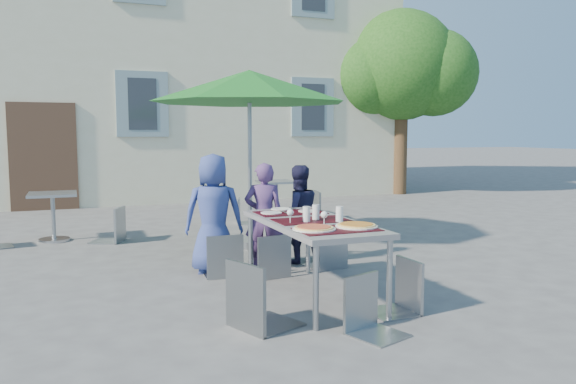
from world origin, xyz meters
name	(u,v)px	position (x,y,z in m)	size (l,w,h in m)	color
ground	(244,299)	(0.00, 0.00, 0.00)	(90.00, 90.00, 0.00)	#49494B
building	(122,14)	(0.00, 11.50, 4.85)	(13.60, 8.20, 11.10)	beige
tree	(403,67)	(6.55, 7.54, 3.25)	(3.60, 3.00, 4.70)	#4A331F
dining_table	(311,226)	(0.63, -0.16, 0.70)	(0.80, 1.85, 0.76)	#4D4D52
pizza_near_left	(314,228)	(0.43, -0.66, 0.77)	(0.37, 0.37, 0.03)	white
pizza_near_right	(356,225)	(0.84, -0.67, 0.77)	(0.38, 0.38, 0.03)	white
glassware	(318,214)	(0.65, -0.26, 0.83)	(0.52, 0.40, 0.15)	silver
place_settings	(287,211)	(0.63, 0.48, 0.76)	(0.67, 0.47, 0.01)	white
child_0	(214,213)	(-0.01, 1.13, 0.68)	(0.66, 0.43, 1.36)	#314188
child_1	(264,216)	(0.57, 1.08, 0.62)	(0.45, 0.30, 1.24)	#4E3268
child_2	(298,214)	(1.07, 1.26, 0.60)	(0.58, 0.33, 1.20)	#1C1C3E
chair_0	(223,229)	(0.04, 0.90, 0.53)	(0.43, 0.43, 0.91)	gray
chair_1	(270,230)	(0.51, 0.69, 0.53)	(0.46, 0.46, 0.91)	gray
chair_2	(329,224)	(1.28, 0.83, 0.52)	(0.45, 0.46, 0.90)	gray
chair_3	(256,253)	(-0.14, -0.81, 0.63)	(0.62, 0.61, 1.06)	gray
chair_4	(401,255)	(1.18, -0.86, 0.52)	(0.41, 0.41, 0.89)	gray
chair_5	(370,271)	(0.67, -1.23, 0.50)	(0.49, 0.49, 0.87)	gray
patio_umbrella	(249,88)	(0.82, 2.40, 2.20)	(2.70, 2.70, 2.44)	#AFB1B7
cafe_table_0	(53,209)	(-1.76, 3.81, 0.47)	(0.67, 0.67, 0.71)	#AFB1B7
bg_chair_r_0	(112,203)	(-0.95, 3.42, 0.57)	(0.57, 0.57, 0.97)	gray
cafe_table_1	(276,194)	(2.09, 4.81, 0.45)	(0.64, 0.64, 0.69)	#AFB1B7
bg_chair_l_1	(244,196)	(1.32, 4.34, 0.49)	(0.48, 0.48, 0.85)	#8F949A
bg_chair_r_1	(312,188)	(2.55, 4.20, 0.59)	(0.52, 0.52, 1.01)	gray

